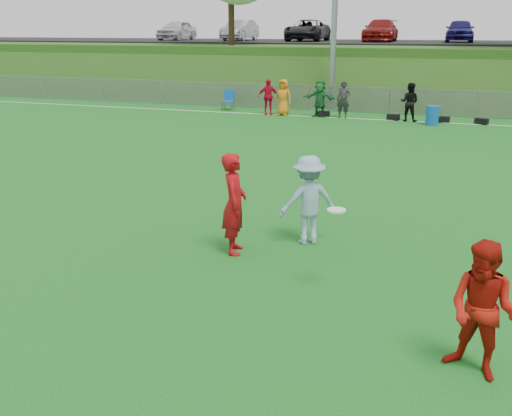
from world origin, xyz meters
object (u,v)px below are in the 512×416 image
at_px(player_blue, 308,200).
at_px(recycling_bin, 432,116).
at_px(player_red_left, 234,204).
at_px(player_red_center, 483,311).
at_px(frisbee, 336,210).

height_order(player_blue, recycling_bin, player_blue).
bearing_deg(player_red_left, player_blue, -68.32).
relative_size(player_red_center, recycling_bin, 2.07).
relative_size(player_red_left, recycling_bin, 2.29).
bearing_deg(frisbee, player_red_left, 152.43).
xyz_separation_m(player_red_center, player_blue, (-2.97, 3.69, 0.01)).
height_order(player_blue, frisbee, player_blue).
bearing_deg(recycling_bin, player_red_center, -86.54).
xyz_separation_m(player_red_center, frisbee, (-2.07, 1.71, 0.51)).
bearing_deg(player_red_center, player_red_left, 172.46).
bearing_deg(player_red_center, frisbee, 166.91).
distance_m(player_red_left, player_blue, 1.49).
distance_m(player_blue, frisbee, 2.23).
relative_size(player_blue, recycling_bin, 2.10).
xyz_separation_m(player_red_left, player_blue, (1.18, 0.90, -0.08)).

